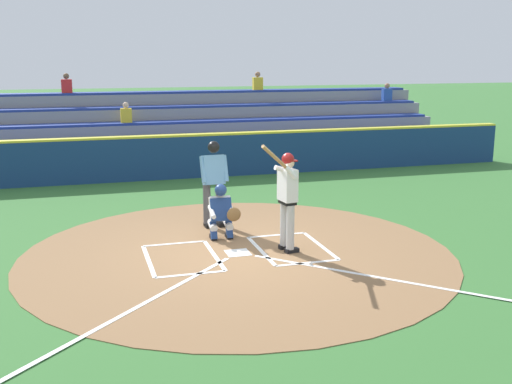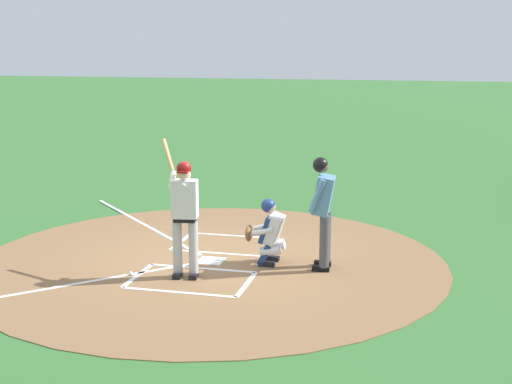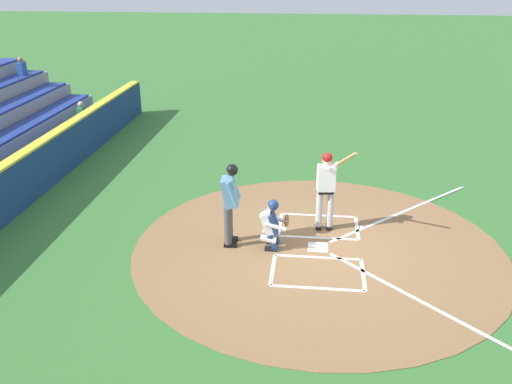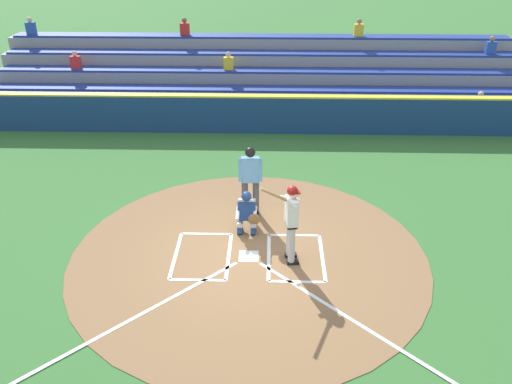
{
  "view_description": "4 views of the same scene",
  "coord_description": "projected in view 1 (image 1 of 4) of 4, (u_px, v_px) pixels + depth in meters",
  "views": [
    {
      "loc": [
        2.74,
        10.66,
        3.62
      ],
      "look_at": [
        -0.32,
        0.11,
        1.18
      ],
      "focal_mm": 43.45,
      "sensor_mm": 36.0,
      "label": 1
    },
    {
      "loc": [
        -11.38,
        -3.57,
        3.68
      ],
      "look_at": [
        0.58,
        -0.65,
        1.13
      ],
      "focal_mm": 51.01,
      "sensor_mm": 36.0,
      "label": 2
    },
    {
      "loc": [
        10.71,
        -0.18,
        5.73
      ],
      "look_at": [
        -0.35,
        -1.39,
        1.11
      ],
      "focal_mm": 38.81,
      "sensor_mm": 36.0,
      "label": 3
    },
    {
      "loc": [
        -0.45,
        10.12,
        7.09
      ],
      "look_at": [
        -0.14,
        -0.82,
        1.21
      ],
      "focal_mm": 38.37,
      "sensor_mm": 36.0,
      "label": 4
    }
  ],
  "objects": [
    {
      "name": "dirt_circle",
      "position": [
        238.0,
        253.0,
        11.52
      ],
      "size": [
        8.0,
        8.0,
        0.01
      ],
      "primitive_type": "cylinder",
      "color": "olive",
      "rests_on": "ground"
    },
    {
      "name": "backstop_wall",
      "position": [
        175.0,
        157.0,
        18.41
      ],
      "size": [
        22.0,
        0.36,
        1.31
      ],
      "color": "navy",
      "rests_on": "ground"
    },
    {
      "name": "home_plate_and_chalk",
      "position": [
        251.0,
        268.0,
        10.69
      ],
      "size": [
        7.93,
        4.91,
        0.01
      ],
      "color": "white",
      "rests_on": "dirt_circle"
    },
    {
      "name": "bleacher_stand",
      "position": [
        160.0,
        136.0,
        21.43
      ],
      "size": [
        20.0,
        4.25,
        3.0
      ],
      "color": "gray",
      "rests_on": "ground"
    },
    {
      "name": "ground_plane",
      "position": [
        238.0,
        254.0,
        11.52
      ],
      "size": [
        120.0,
        120.0,
        0.0
      ],
      "primitive_type": "plane",
      "color": "#387033"
    },
    {
      "name": "baseball",
      "position": [
        311.0,
        264.0,
        10.85
      ],
      "size": [
        0.07,
        0.07,
        0.07
      ],
      "primitive_type": "sphere",
      "color": "white",
      "rests_on": "ground"
    },
    {
      "name": "plate_umpire",
      "position": [
        213.0,
        178.0,
        13.07
      ],
      "size": [
        0.59,
        0.43,
        1.86
      ],
      "color": "#4C4C51",
      "rests_on": "ground"
    },
    {
      "name": "catcher",
      "position": [
        221.0,
        210.0,
        12.31
      ],
      "size": [
        0.59,
        0.61,
        1.13
      ],
      "color": "black",
      "rests_on": "ground"
    },
    {
      "name": "batter",
      "position": [
        287.0,
        195.0,
        11.4
      ],
      "size": [
        0.88,
        0.82,
        2.13
      ],
      "color": "#BCBCBC",
      "rests_on": "ground"
    }
  ]
}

